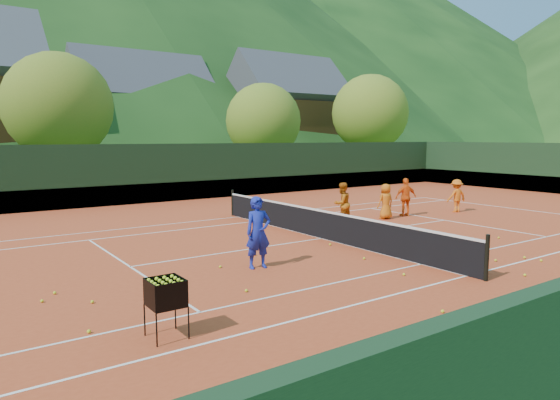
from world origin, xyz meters
TOP-DOWN VIEW (x-y plane):
  - ground at (0.00, 0.00)m, footprint 400.00×400.00m
  - clay_court at (0.00, 0.00)m, footprint 40.00×24.00m
  - mountain_far_right at (90.00, 150.00)m, footprint 260.00×260.00m
  - coach at (-3.73, -1.98)m, footprint 0.73×0.54m
  - student_a at (2.36, 1.66)m, footprint 0.83×0.67m
  - student_b at (5.95, 1.65)m, footprint 1.03×0.68m
  - student_c at (4.68, 1.59)m, footprint 0.77×0.56m
  - student_d at (8.70, 1.13)m, footprint 1.05×0.75m
  - tennis_ball_0 at (-2.64, -8.59)m, footprint 0.07×0.07m
  - tennis_ball_1 at (-4.23, -8.25)m, footprint 0.07×0.07m
  - tennis_ball_2 at (1.11, -6.30)m, footprint 0.07×0.07m
  - tennis_ball_5 at (1.86, -5.07)m, footprint 0.07×0.07m
  - tennis_ball_6 at (-4.54, -1.44)m, footprint 0.07×0.07m
  - tennis_ball_8 at (-2.62, -6.78)m, footprint 0.07×0.07m
  - tennis_ball_9 at (2.85, -5.78)m, footprint 0.07×0.07m
  - tennis_ball_11 at (-8.46, -1.35)m, footprint 0.07×0.07m
  - tennis_ball_12 at (-7.95, -2.40)m, footprint 0.07×0.07m
  - tennis_ball_13 at (-0.89, -2.89)m, footprint 0.07×0.07m
  - tennis_ball_14 at (4.77, -3.36)m, footprint 0.07×0.07m
  - tennis_ball_15 at (1.86, -1.92)m, footprint 0.07×0.07m
  - tennis_ball_16 at (-3.11, -0.81)m, footprint 0.07×0.07m
  - tennis_ball_17 at (-1.24, -4.61)m, footprint 0.07×0.07m
  - tennis_ball_18 at (2.83, -5.33)m, footprint 0.07×0.07m
  - tennis_ball_20 at (-0.48, -0.99)m, footprint 0.07×0.07m
  - tennis_ball_21 at (-8.78, -1.77)m, footprint 0.07×0.07m
  - tennis_ball_22 at (-8.41, -3.97)m, footprint 0.07×0.07m
  - tennis_ball_24 at (-5.02, -3.54)m, footprint 0.07×0.07m
  - court_lines at (0.00, 0.00)m, footprint 23.83×11.03m
  - tennis_net at (0.00, 0.00)m, footprint 0.10×12.07m
  - perimeter_fence at (0.00, 0.00)m, footprint 40.40×24.24m
  - ball_hopper at (-7.38, -4.89)m, footprint 0.57×0.57m
  - chalet_mid at (6.00, 34.00)m, footprint 12.65×8.82m
  - chalet_right at (20.00, 30.00)m, footprint 11.50×8.82m
  - tree_b at (-4.00, 20.00)m, footprint 6.40×6.40m
  - tree_c at (10.00, 19.00)m, footprint 5.60×5.60m
  - tree_d at (22.00, 20.00)m, footprint 6.80×6.80m

SIDE VIEW (x-z plane):
  - ground at x=0.00m, z-range 0.00..0.00m
  - clay_court at x=0.00m, z-range 0.00..0.02m
  - court_lines at x=0.00m, z-range 0.02..0.03m
  - tennis_ball_0 at x=-2.64m, z-range 0.02..0.09m
  - tennis_ball_1 at x=-4.23m, z-range 0.02..0.09m
  - tennis_ball_2 at x=1.11m, z-range 0.02..0.09m
  - tennis_ball_5 at x=1.86m, z-range 0.02..0.09m
  - tennis_ball_6 at x=-4.54m, z-range 0.02..0.09m
  - tennis_ball_8 at x=-2.62m, z-range 0.02..0.09m
  - tennis_ball_9 at x=2.85m, z-range 0.02..0.09m
  - tennis_ball_11 at x=-8.46m, z-range 0.02..0.09m
  - tennis_ball_12 at x=-7.95m, z-range 0.02..0.09m
  - tennis_ball_13 at x=-0.89m, z-range 0.02..0.09m
  - tennis_ball_14 at x=4.77m, z-range 0.02..0.09m
  - tennis_ball_15 at x=1.86m, z-range 0.02..0.09m
  - tennis_ball_16 at x=-3.11m, z-range 0.02..0.09m
  - tennis_ball_17 at x=-1.24m, z-range 0.02..0.09m
  - tennis_ball_18 at x=2.83m, z-range 0.02..0.09m
  - tennis_ball_20 at x=-0.48m, z-range 0.02..0.09m
  - tennis_ball_21 at x=-8.78m, z-range 0.02..0.09m
  - tennis_ball_22 at x=-8.41m, z-range 0.02..0.09m
  - tennis_ball_24 at x=-5.02m, z-range 0.02..0.09m
  - tennis_net at x=0.00m, z-range -0.03..1.07m
  - student_c at x=4.68m, z-range 0.02..1.47m
  - student_d at x=8.70m, z-range 0.02..1.48m
  - ball_hopper at x=-7.38m, z-range 0.27..1.27m
  - student_a at x=2.36m, z-range 0.02..1.63m
  - student_b at x=5.95m, z-range 0.02..1.64m
  - coach at x=-3.73m, z-range 0.02..1.86m
  - perimeter_fence at x=0.00m, z-range -0.23..2.77m
  - tree_c at x=10.00m, z-range 0.87..8.22m
  - chalet_mid at x=6.00m, z-range -0.74..10.72m
  - tree_b at x=-4.00m, z-range 0.99..9.39m
  - chalet_right at x=20.00m, z-range -0.70..11.21m
  - tree_d at x=22.00m, z-range 1.06..9.98m
  - mountain_far_right at x=90.00m, z-range 0.00..95.00m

